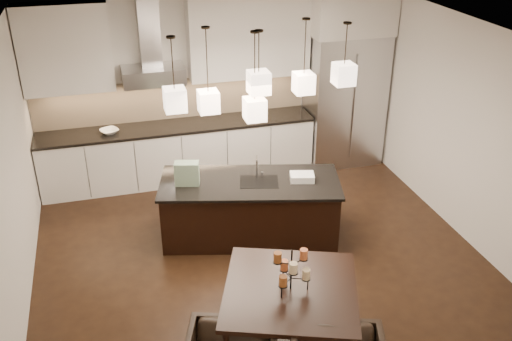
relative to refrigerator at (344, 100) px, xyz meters
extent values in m
cube|color=black|center=(-2.10, -2.38, -1.08)|extent=(5.50, 5.50, 0.02)
cube|color=white|center=(-2.10, -2.38, 1.73)|extent=(5.50, 5.50, 0.02)
cube|color=silver|center=(-2.10, 0.38, 0.32)|extent=(5.50, 0.02, 2.80)
cube|color=silver|center=(-2.10, -5.14, 0.32)|extent=(5.50, 0.02, 2.80)
cube|color=silver|center=(-4.86, -2.38, 0.32)|extent=(0.02, 5.50, 2.80)
cube|color=silver|center=(0.66, -2.38, 0.32)|extent=(0.02, 5.50, 2.80)
cube|color=#B7B7BA|center=(0.00, 0.00, 0.00)|extent=(1.20, 0.72, 2.15)
cube|color=silver|center=(0.00, 0.00, 1.40)|extent=(1.26, 0.72, 0.65)
cube|color=silver|center=(-2.73, 0.05, -0.64)|extent=(4.21, 0.62, 0.88)
cube|color=black|center=(-2.73, 0.05, -0.17)|extent=(4.21, 0.66, 0.04)
cube|color=#C9B292|center=(-2.73, 0.35, 0.16)|extent=(4.21, 0.02, 0.63)
cube|color=silver|center=(-4.20, 0.19, 1.10)|extent=(1.25, 0.35, 1.25)
cube|color=silver|center=(-1.55, 0.19, 1.10)|extent=(1.85, 0.35, 1.25)
cube|color=#B7B7BA|center=(-3.03, 0.10, 0.65)|extent=(0.90, 0.52, 0.24)
cube|color=#B7B7BA|center=(-3.03, 0.21, 1.24)|extent=(0.30, 0.28, 0.96)
imported|color=silver|center=(-3.75, 0.00, -0.12)|extent=(0.34, 0.34, 0.06)
cube|color=black|center=(-2.09, -1.84, -0.68)|extent=(2.39, 1.42, 0.79)
cube|color=black|center=(-2.09, -1.84, -0.27)|extent=(2.47, 1.51, 0.04)
cube|color=#154A24|center=(-2.87, -1.69, -0.10)|extent=(0.33, 0.23, 0.30)
cube|color=silver|center=(-1.43, -1.99, -0.21)|extent=(0.35, 0.28, 0.09)
cylinder|color=beige|center=(-2.11, -3.99, -0.13)|extent=(0.10, 0.10, 0.10)
cylinder|color=#D7693A|center=(-2.27, -3.80, -0.13)|extent=(0.10, 0.10, 0.10)
cylinder|color=brown|center=(-2.35, -4.03, -0.13)|extent=(0.10, 0.10, 0.10)
cylinder|color=#D7693A|center=(-2.11, -3.90, 0.03)|extent=(0.10, 0.10, 0.10)
cylinder|color=brown|center=(-2.36, -3.88, 0.03)|extent=(0.10, 0.10, 0.10)
cylinder|color=beige|center=(-2.27, -4.07, 0.03)|extent=(0.10, 0.10, 0.10)
cube|color=#F7DBC0|center=(-3.00, -2.03, 1.01)|extent=(0.24, 0.24, 0.26)
cube|color=#F7DBC0|center=(-2.56, -1.70, 0.83)|extent=(0.24, 0.24, 0.26)
cube|color=#F7DBC0|center=(-2.02, -2.02, 1.12)|extent=(0.24, 0.24, 0.26)
cube|color=#F7DBC0|center=(-1.31, -1.59, 0.91)|extent=(0.24, 0.24, 0.26)
cube|color=#F7DBC0|center=(-0.92, -1.92, 1.10)|extent=(0.24, 0.24, 0.26)
cube|color=#F7DBC0|center=(-2.08, -2.05, 0.81)|extent=(0.24, 0.24, 0.26)
camera|label=1|loc=(-3.74, -8.06, 3.21)|focal=40.00mm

